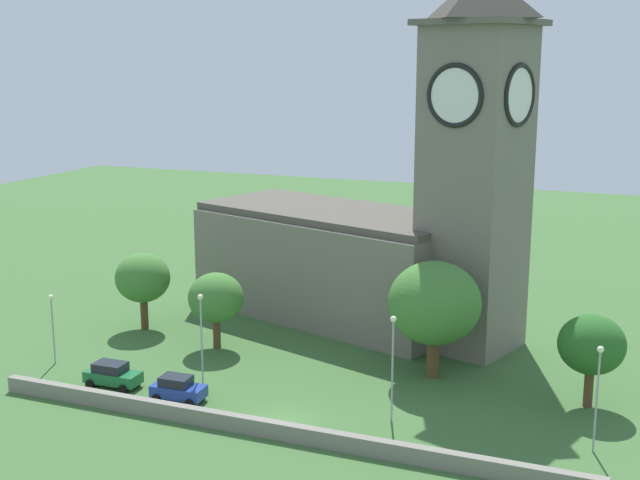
{
  "coord_description": "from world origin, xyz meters",
  "views": [
    {
      "loc": [
        22.59,
        -49.73,
        25.03
      ],
      "look_at": [
        -1.13,
        9.79,
        11.06
      ],
      "focal_mm": 46.89,
      "sensor_mm": 36.0,
      "label": 1
    }
  ],
  "objects": [
    {
      "name": "tree_riverside_east",
      "position": [
        -11.77,
        11.94,
        4.58
      ],
      "size": [
        4.84,
        4.84,
        6.8
      ],
      "color": "brown",
      "rests_on": "ground"
    },
    {
      "name": "car_green",
      "position": [
        -15.08,
        1.12,
        0.97
      ],
      "size": [
        4.43,
        2.26,
        1.92
      ],
      "color": "#1E6B38",
      "rests_on": "ground"
    },
    {
      "name": "streetlamp_central",
      "position": [
        6.96,
        3.12,
        5.08
      ],
      "size": [
        0.44,
        0.44,
        7.71
      ],
      "color": "#9EA0A5",
      "rests_on": "ground"
    },
    {
      "name": "tree_churchyard",
      "position": [
        19.63,
        10.83,
        4.74
      ],
      "size": [
        4.85,
        4.85,
        6.97
      ],
      "color": "brown",
      "rests_on": "ground"
    },
    {
      "name": "streetlamp_east_mid",
      "position": [
        20.54,
        3.42,
        4.8
      ],
      "size": [
        0.44,
        0.44,
        7.22
      ],
      "color": "#9EA0A5",
      "rests_on": "ground"
    },
    {
      "name": "streetlamp_west_end",
      "position": [
        -22.51,
        3.48,
        4.09
      ],
      "size": [
        0.44,
        0.44,
        6.0
      ],
      "color": "#9EA0A5",
      "rests_on": "ground"
    },
    {
      "name": "tree_riverside_west",
      "position": [
        -20.73,
        14.18,
        4.93
      ],
      "size": [
        5.11,
        5.11,
        7.27
      ],
      "color": "brown",
      "rests_on": "ground"
    },
    {
      "name": "streetlamp_west_mid",
      "position": [
        -8.43,
        3.54,
        4.97
      ],
      "size": [
        0.44,
        0.44,
        7.52
      ],
      "color": "#9EA0A5",
      "rests_on": "ground"
    },
    {
      "name": "quay_barrier",
      "position": [
        0.0,
        -2.45,
        0.59
      ],
      "size": [
        43.69,
        0.7,
        1.18
      ],
      "primitive_type": "cube",
      "color": "gray",
      "rests_on": "ground"
    },
    {
      "name": "tree_by_tower",
      "position": [
        7.58,
        12.32,
        6.13
      ],
      "size": [
        7.36,
        7.36,
        9.49
      ],
      "color": "brown",
      "rests_on": "ground"
    },
    {
      "name": "ground_plane",
      "position": [
        0.0,
        15.0,
        0.0
      ],
      "size": [
        200.0,
        200.0,
        0.0
      ],
      "primitive_type": "plane",
      "color": "#3D6633"
    },
    {
      "name": "church",
      "position": [
        -0.86,
        23.75,
        9.08
      ],
      "size": [
        34.58,
        20.16,
        32.23
      ],
      "color": "slate",
      "rests_on": "ground"
    },
    {
      "name": "car_blue",
      "position": [
        -8.86,
        0.58,
        0.96
      ],
      "size": [
        4.09,
        2.29,
        1.91
      ],
      "color": "#233D9E",
      "rests_on": "ground"
    }
  ]
}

